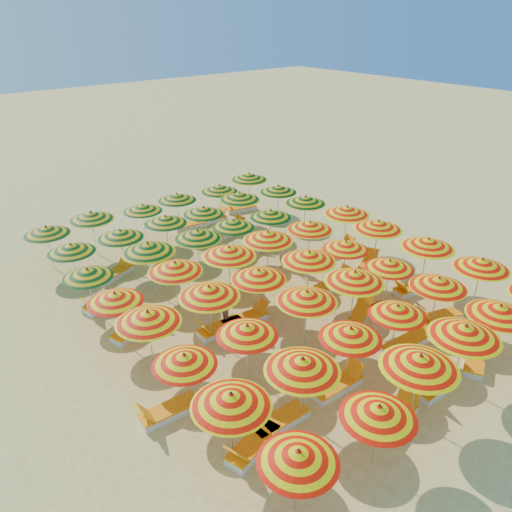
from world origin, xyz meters
The scene contains 75 objects.
ground centered at (0.00, 0.00, 0.00)m, with size 120.00×120.00×0.00m, color #F1D06B.
umbrella_0 centered at (-5.43, -7.46, 1.68)m, with size 2.39×2.39×1.91m.
umbrella_1 centered at (-3.11, -7.75, 1.72)m, with size 2.27×2.27×1.96m.
umbrella_2 centered at (-1.06, -7.44, 1.95)m, with size 2.17×2.17×2.21m.
umbrella_3 centered at (1.11, -7.46, 1.93)m, with size 2.34×2.34×2.19m.
umbrella_4 centered at (3.08, -7.50, 1.84)m, with size 2.47×2.47×2.09m.
umbrella_6 centered at (-5.61, -5.35, 1.85)m, with size 2.51×2.51×2.10m.
umbrella_7 centered at (-3.43, -5.53, 1.89)m, with size 2.41×2.41×2.15m.
umbrella_8 centered at (-1.23, -5.27, 1.73)m, with size 2.14×2.14×1.96m.
umbrella_9 centered at (0.89, -5.35, 1.69)m, with size 2.06×2.06×1.92m.
umbrella_10 centered at (3.22, -5.31, 1.81)m, with size 2.49×2.49×2.05m.
umbrella_11 centered at (5.53, -5.59, 1.87)m, with size 2.02×2.02×2.12m.
umbrella_12 centered at (-5.54, -3.17, 1.67)m, with size 1.88×1.88×1.90m.
umbrella_13 centered at (-3.44, -3.25, 1.72)m, with size 2.38×2.38×1.96m.
umbrella_14 centered at (-0.92, -3.17, 1.86)m, with size 2.63×2.63×2.12m.
umbrella_15 centered at (1.16, -3.38, 1.93)m, with size 2.36×2.36×2.20m.
umbrella_16 centered at (3.23, -3.30, 1.69)m, with size 2.31×2.31×1.92m.
umbrella_17 centered at (5.40, -3.44, 1.95)m, with size 2.21×2.21×2.22m.
umbrella_18 centered at (-5.42, -0.99, 1.87)m, with size 2.29×2.29×2.13m.
umbrella_19 centered at (-3.20, -0.98, 1.91)m, with size 2.56×2.56×2.17m.
umbrella_20 centered at (-1.14, -1.01, 1.83)m, with size 2.43×2.43×2.08m.
umbrella_21 centered at (1.11, -1.24, 1.90)m, with size 2.57×2.57×2.16m.
umbrella_22 centered at (3.21, -1.20, 1.70)m, with size 2.21×2.21×1.93m.
umbrella_23 centered at (5.39, -1.05, 1.94)m, with size 2.70×2.70×2.20m.
umbrella_24 centered at (-5.59, 0.93, 1.72)m, with size 2.30×2.30×1.95m.
umbrella_25 centered at (-3.09, 1.30, 1.85)m, with size 2.48×2.48×2.10m.
umbrella_26 centered at (-0.96, 0.93, 1.93)m, with size 2.73×2.73×2.19m.
umbrella_27 centered at (1.09, 1.07, 1.92)m, with size 2.54×2.54×2.18m.
umbrella_28 centered at (3.31, 0.90, 1.83)m, with size 2.52×2.52×2.08m.
umbrella_29 centered at (5.63, 0.89, 1.94)m, with size 2.21×2.21×2.21m.
umbrella_30 centered at (-5.58, 3.16, 1.68)m, with size 2.22×2.22×1.91m.
umbrella_31 centered at (-3.16, 3.14, 1.94)m, with size 2.70×2.70×2.21m.
umbrella_32 centered at (-0.92, 3.13, 1.86)m, with size 2.65×2.65×2.11m.
umbrella_33 centered at (1.10, 3.39, 1.71)m, with size 2.14×2.14×1.95m.
umbrella_34 centered at (3.06, 3.15, 1.75)m, with size 2.11×2.11×1.98m.
umbrella_35 centered at (5.37, 3.25, 1.84)m, with size 2.50×2.50×2.10m.
umbrella_36 centered at (-5.29, 5.46, 1.72)m, with size 2.23×2.23×1.95m.
umbrella_37 centered at (-3.23, 5.38, 1.77)m, with size 2.23×2.23×2.01m.
umbrella_38 centered at (-0.97, 5.60, 1.74)m, with size 2.06×2.06×1.98m.
umbrella_39 centered at (0.95, 5.46, 1.73)m, with size 1.96×1.96×1.97m.
umbrella_40 centered at (3.18, 5.60, 1.88)m, with size 2.66×2.66×2.14m.
umbrella_41 centered at (5.56, 5.42, 1.78)m, with size 2.22×2.22×2.03m.
umbrella_42 centered at (-5.47, 7.67, 1.78)m, with size 2.45×2.45×2.03m.
umbrella_43 centered at (-3.43, 7.84, 1.86)m, with size 2.49×2.49×2.11m.
umbrella_44 centered at (-1.01, 7.65, 1.70)m, with size 2.20×2.20×1.93m.
umbrella_45 centered at (0.93, 7.75, 1.76)m, with size 2.51×2.51×2.00m.
umbrella_46 centered at (3.28, 7.43, 1.78)m, with size 2.34×2.34×2.02m.
umbrella_47 centered at (5.52, 7.77, 1.88)m, with size 2.24×2.24×2.14m.
lounger_0 centered at (-1.56, -7.31, 0.15)m, with size 1.81×0.87×0.69m.
lounger_1 centered at (0.51, -7.27, 0.15)m, with size 1.75×0.63×0.69m.
lounger_2 centered at (2.57, -7.32, 0.15)m, with size 1.82×1.24×0.69m.
lounger_3 centered at (-5.11, -5.52, 0.15)m, with size 1.82×1.00×0.69m.
lounger_4 centered at (-4.03, -5.33, 0.15)m, with size 1.75×0.64×0.69m.
lounger_5 centered at (-1.73, -5.38, 0.15)m, with size 1.76×0.65×0.69m.
lounger_6 centered at (1.49, -5.42, 0.15)m, with size 1.77×0.71×0.69m.
lounger_7 centered at (3.72, -5.27, 0.15)m, with size 1.83×1.06×0.69m.
lounger_8 centered at (-6.14, -3.11, 0.15)m, with size 1.77×0.70×0.69m.
lounger_9 centered at (1.75, -3.33, 0.15)m, with size 1.82×1.24×0.69m.
lounger_10 centered at (4.81, -3.46, 0.15)m, with size 1.82×0.94×0.69m.
lounger_11 centered at (-2.69, -0.79, 0.15)m, with size 1.74×0.61×0.69m.
lounger_12 centered at (-1.64, -0.92, 0.15)m, with size 1.77×0.70×0.69m.
lounger_13 centered at (2.71, -1.19, 0.15)m, with size 1.74×0.59×0.69m.
lounger_14 centered at (4.88, -1.08, 0.15)m, with size 1.82×1.23×0.69m.
lounger_15 centered at (-4.99, 1.05, 0.15)m, with size 1.82×1.02×0.69m.
lounger_16 centered at (0.50, 0.96, 0.15)m, with size 1.82×1.01×0.69m.
lounger_17 centered at (5.13, 0.84, 0.15)m, with size 1.80×0.82×0.69m.
lounger_18 centered at (-5.08, 3.24, 0.15)m, with size 1.80×0.84×0.69m.
lounger_19 centered at (1.70, 3.25, 0.15)m, with size 1.83×1.06×0.69m.
lounger_20 centered at (-3.74, 5.25, 0.15)m, with size 1.83×1.15×0.69m.
lounger_21 centered at (2.68, 5.70, 0.15)m, with size 1.82×0.94×0.69m.
lounger_22 centered at (1.44, 7.61, 0.15)m, with size 1.79×0.81×0.69m.
lounger_23 centered at (2.78, 7.58, 0.15)m, with size 1.81×0.87×0.69m.
lounger_24 centered at (4.92, 7.82, 0.15)m, with size 1.82×0.96×0.69m.
beachgoer_a centered at (2.29, 1.48, 0.77)m, with size 0.56×0.37×1.54m, color tan.
beachgoer_b centered at (-2.08, -0.45, 0.76)m, with size 0.74×0.57×1.51m, color tan.
Camera 1 is at (-10.89, -12.66, 10.16)m, focal length 35.00 mm.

